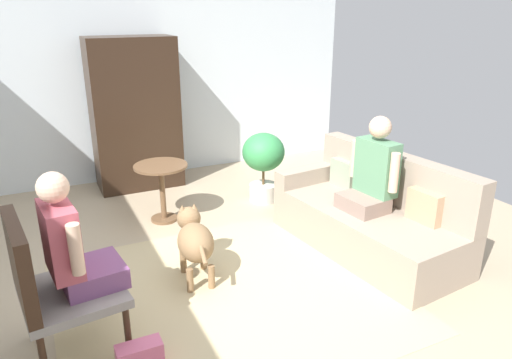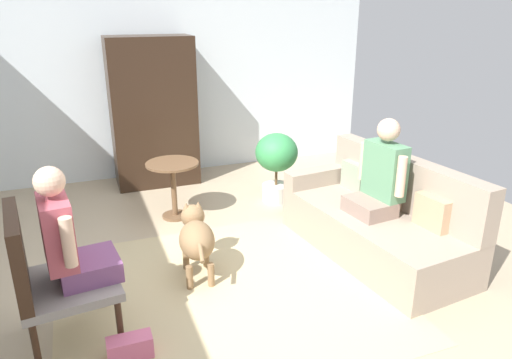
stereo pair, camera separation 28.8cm
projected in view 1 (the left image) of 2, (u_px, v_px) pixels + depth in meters
The scene contains 12 objects.
ground_plane at pixel (231, 280), 4.03m from camera, with size 7.18×7.18×0.00m, color tan.
back_wall at pixel (137, 74), 6.15m from camera, with size 5.96×0.12×2.72m, color silver.
area_rug at pixel (226, 293), 3.84m from camera, with size 2.59×2.38×0.01m, color #C6B284.
couch at pixel (370, 216), 4.51m from camera, with size 1.04×1.95×0.90m.
armchair at pixel (47, 281), 2.99m from camera, with size 0.69×0.72×0.99m.
person_on_couch at pixel (373, 173), 4.32m from camera, with size 0.44×0.56×0.86m.
person_on_armchair at pixel (71, 245), 3.01m from camera, with size 0.49×0.54×0.81m.
round_end_table at pixel (162, 181), 5.02m from camera, with size 0.56×0.56×0.63m.
dog at pixel (194, 239), 3.96m from camera, with size 0.36×0.79×0.58m.
potted_plant at pixel (263, 159), 5.53m from camera, with size 0.49×0.49×0.82m.
armoire_cabinet at pixel (135, 114), 5.89m from camera, with size 1.03×0.56×1.86m, color black.
handbag at pixel (140, 355), 3.05m from camera, with size 0.29×0.13×0.15m, color #D8668C.
Camera 1 is at (-1.32, -3.25, 2.18)m, focal length 33.39 mm.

